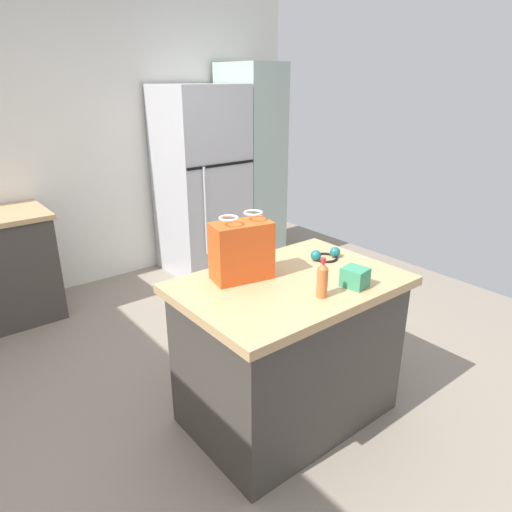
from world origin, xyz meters
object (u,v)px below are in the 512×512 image
kitchen_island (289,350)px  tall_cabinet (251,165)px  refrigerator (202,182)px  small_box (355,277)px  ear_defenders (325,255)px  shopping_bag (242,251)px  bottle (322,280)px

kitchen_island → tall_cabinet: tall_cabinet is taller
refrigerator → tall_cabinet: size_ratio=0.90×
kitchen_island → refrigerator: (0.87, 2.27, 0.48)m
small_box → ear_defenders: (0.17, 0.37, -0.03)m
tall_cabinet → small_box: 2.84m
tall_cabinet → shopping_bag: size_ratio=5.66×
tall_cabinet → bottle: (-1.51, -2.51, -0.05)m
shopping_bag → tall_cabinet: bearing=51.0°
kitchen_island → refrigerator: bearing=69.1°
refrigerator → small_box: refrigerator is taller
shopping_bag → small_box: (0.40, -0.45, -0.11)m
kitchen_island → shopping_bag: (-0.19, 0.19, 0.60)m
ear_defenders → tall_cabinet: bearing=62.7°
refrigerator → shopping_bag: (-1.06, -2.08, 0.12)m
kitchen_island → bottle: size_ratio=5.85×
refrigerator → bottle: 2.66m
refrigerator → shopping_bag: size_ratio=5.11×
bottle → small_box: bearing=-5.5°
shopping_bag → ear_defenders: (0.57, -0.08, -0.14)m
refrigerator → kitchen_island: bearing=-110.9°
refrigerator → shopping_bag: bearing=-116.9°
small_box → kitchen_island: bearing=128.4°
shopping_bag → bottle: size_ratio=1.75×
kitchen_island → shopping_bag: size_ratio=3.34×
refrigerator → ear_defenders: size_ratio=9.44×
tall_cabinet → small_box: size_ratio=16.67×
shopping_bag → small_box: 0.61m
tall_cabinet → shopping_bag: tall_cabinet is taller
tall_cabinet → shopping_bag: 2.68m
refrigerator → tall_cabinet: tall_cabinet is taller
refrigerator → small_box: size_ratio=15.06×
small_box → bottle: bottle is taller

